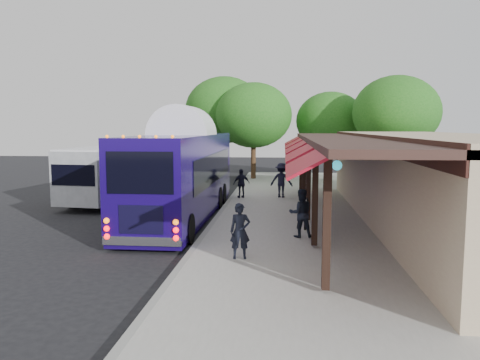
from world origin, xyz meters
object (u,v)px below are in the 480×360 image
at_px(city_bus, 127,169).
at_px(ped_c, 242,183).
at_px(sign_board, 305,208).
at_px(coach_bus, 183,170).
at_px(ped_a, 240,231).
at_px(ped_b, 301,213).
at_px(ped_d, 281,180).

height_order(city_bus, ped_c, city_bus).
xyz_separation_m(city_bus, sign_board, (9.38, -8.08, -0.63)).
height_order(coach_bus, ped_a, coach_bus).
bearing_deg(ped_b, sign_board, -109.76).
bearing_deg(sign_board, ped_d, 83.14).
relative_size(coach_bus, city_bus, 1.10).
bearing_deg(city_bus, ped_d, 5.23).
distance_m(coach_bus, ped_c, 5.38).
distance_m(ped_b, ped_c, 9.06).
height_order(ped_a, ped_d, ped_d).
distance_m(city_bus, sign_board, 12.40).
bearing_deg(sign_board, ped_b, -113.63).
xyz_separation_m(coach_bus, ped_b, (4.85, -3.77, -1.07)).
distance_m(ped_c, ped_d, 2.13).
distance_m(coach_bus, sign_board, 5.81).
height_order(coach_bus, ped_b, coach_bus).
xyz_separation_m(ped_c, ped_d, (2.09, 0.38, 0.15)).
distance_m(city_bus, ped_d, 8.49).
xyz_separation_m(city_bus, ped_b, (9.18, -9.20, -0.62)).
distance_m(ped_a, ped_c, 11.43).
relative_size(coach_bus, ped_c, 7.83).
height_order(ped_d, sign_board, ped_d).
height_order(city_bus, sign_board, city_bus).
relative_size(ped_b, sign_board, 1.38).
bearing_deg(ped_a, ped_d, 76.24).
bearing_deg(ped_b, ped_a, 47.43).
relative_size(ped_d, sign_board, 1.52).
relative_size(city_bus, ped_c, 7.15).
height_order(ped_a, ped_c, ped_a).
height_order(ped_c, ped_d, ped_d).
relative_size(ped_a, ped_d, 0.87).
relative_size(ped_a, sign_board, 1.32).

